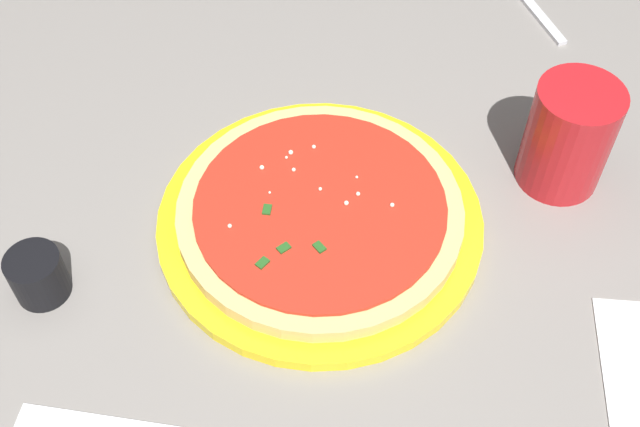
% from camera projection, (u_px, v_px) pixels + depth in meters
% --- Properties ---
extents(restaurant_table, '(1.05, 0.85, 0.74)m').
position_uv_depth(restaurant_table, '(302.00, 294.00, 0.91)').
color(restaurant_table, black).
rests_on(restaurant_table, ground_plane).
extents(serving_plate, '(0.32, 0.32, 0.01)m').
position_uv_depth(serving_plate, '(320.00, 222.00, 0.80)').
color(serving_plate, yellow).
rests_on(serving_plate, restaurant_table).
extents(pizza, '(0.28, 0.28, 0.02)m').
position_uv_depth(pizza, '(320.00, 211.00, 0.78)').
color(pizza, '#DBB26B').
rests_on(pizza, serving_plate).
extents(cup_tall_drink, '(0.09, 0.09, 0.12)m').
position_uv_depth(cup_tall_drink, '(568.00, 136.00, 0.80)').
color(cup_tall_drink, '#B2191E').
rests_on(cup_tall_drink, restaurant_table).
extents(cup_small_sauce, '(0.05, 0.05, 0.05)m').
position_uv_depth(cup_small_sauce, '(38.00, 275.00, 0.74)').
color(cup_small_sauce, black).
rests_on(cup_small_sauce, restaurant_table).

